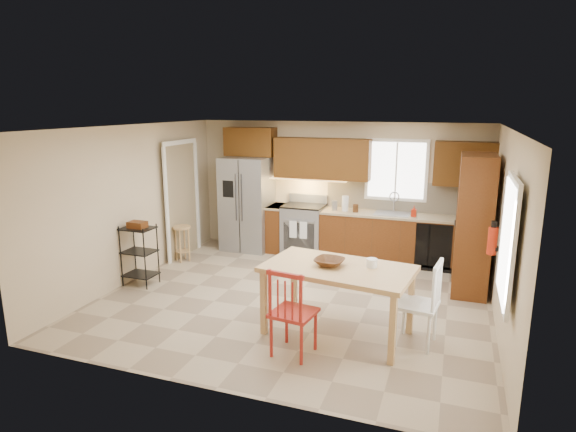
% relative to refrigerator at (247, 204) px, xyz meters
% --- Properties ---
extents(floor, '(5.50, 5.50, 0.00)m').
position_rel_refrigerator_xyz_m(floor, '(1.70, -2.12, -0.91)').
color(floor, tan).
rests_on(floor, ground).
extents(ceiling, '(5.50, 5.00, 0.02)m').
position_rel_refrigerator_xyz_m(ceiling, '(1.70, -2.12, 1.59)').
color(ceiling, silver).
rests_on(ceiling, ground).
extents(wall_back, '(5.50, 0.02, 2.50)m').
position_rel_refrigerator_xyz_m(wall_back, '(1.70, 0.38, 0.34)').
color(wall_back, '#CCB793').
rests_on(wall_back, ground).
extents(wall_front, '(5.50, 0.02, 2.50)m').
position_rel_refrigerator_xyz_m(wall_front, '(1.70, -4.62, 0.34)').
color(wall_front, '#CCB793').
rests_on(wall_front, ground).
extents(wall_left, '(0.02, 5.00, 2.50)m').
position_rel_refrigerator_xyz_m(wall_left, '(-1.05, -2.12, 0.34)').
color(wall_left, '#CCB793').
rests_on(wall_left, ground).
extents(wall_right, '(0.02, 5.00, 2.50)m').
position_rel_refrigerator_xyz_m(wall_right, '(4.45, -2.12, 0.34)').
color(wall_right, '#CCB793').
rests_on(wall_right, ground).
extents(refrigerator, '(0.92, 0.75, 1.82)m').
position_rel_refrigerator_xyz_m(refrigerator, '(0.00, 0.00, 0.00)').
color(refrigerator, gray).
rests_on(refrigerator, floor).
extents(range_stove, '(0.76, 0.63, 0.92)m').
position_rel_refrigerator_xyz_m(range_stove, '(1.15, 0.06, -0.45)').
color(range_stove, gray).
rests_on(range_stove, floor).
extents(base_cabinet_narrow, '(0.30, 0.60, 0.90)m').
position_rel_refrigerator_xyz_m(base_cabinet_narrow, '(0.60, 0.08, -0.46)').
color(base_cabinet_narrow, '#5F2E11').
rests_on(base_cabinet_narrow, floor).
extents(base_cabinet_run, '(2.92, 0.60, 0.90)m').
position_rel_refrigerator_xyz_m(base_cabinet_run, '(2.99, 0.08, -0.46)').
color(base_cabinet_run, '#5F2E11').
rests_on(base_cabinet_run, floor).
extents(dishwasher, '(0.60, 0.02, 0.78)m').
position_rel_refrigerator_xyz_m(dishwasher, '(3.55, -0.22, -0.46)').
color(dishwasher, black).
rests_on(dishwasher, floor).
extents(backsplash, '(2.92, 0.03, 0.55)m').
position_rel_refrigerator_xyz_m(backsplash, '(2.99, 0.36, 0.27)').
color(backsplash, beige).
rests_on(backsplash, wall_back).
extents(upper_over_fridge, '(1.00, 0.35, 0.55)m').
position_rel_refrigerator_xyz_m(upper_over_fridge, '(0.00, 0.20, 1.19)').
color(upper_over_fridge, '#522F0D').
rests_on(upper_over_fridge, wall_back).
extents(upper_left_block, '(1.80, 0.35, 0.75)m').
position_rel_refrigerator_xyz_m(upper_left_block, '(1.45, 0.20, 0.92)').
color(upper_left_block, '#522F0D').
rests_on(upper_left_block, wall_back).
extents(upper_right_block, '(1.00, 0.35, 0.75)m').
position_rel_refrigerator_xyz_m(upper_right_block, '(3.95, 0.20, 0.92)').
color(upper_right_block, '#522F0D').
rests_on(upper_right_block, wall_back).
extents(window_back, '(1.12, 0.04, 1.12)m').
position_rel_refrigerator_xyz_m(window_back, '(2.80, 0.35, 0.74)').
color(window_back, white).
rests_on(window_back, wall_back).
extents(sink, '(0.62, 0.46, 0.16)m').
position_rel_refrigerator_xyz_m(sink, '(2.80, 0.08, -0.05)').
color(sink, gray).
rests_on(sink, base_cabinet_run).
extents(undercab_glow, '(1.60, 0.30, 0.01)m').
position_rel_refrigerator_xyz_m(undercab_glow, '(1.15, 0.17, 0.52)').
color(undercab_glow, '#FFBF66').
rests_on(undercab_glow, wall_back).
extents(soap_bottle, '(0.09, 0.09, 0.19)m').
position_rel_refrigerator_xyz_m(soap_bottle, '(3.18, -0.02, 0.09)').
color(soap_bottle, '#AC200B').
rests_on(soap_bottle, base_cabinet_run).
extents(paper_towel, '(0.12, 0.12, 0.28)m').
position_rel_refrigerator_xyz_m(paper_towel, '(1.95, 0.03, 0.13)').
color(paper_towel, white).
rests_on(paper_towel, base_cabinet_run).
extents(canister_steel, '(0.11, 0.11, 0.18)m').
position_rel_refrigerator_xyz_m(canister_steel, '(1.75, 0.03, 0.08)').
color(canister_steel, gray).
rests_on(canister_steel, base_cabinet_run).
extents(canister_wood, '(0.10, 0.10, 0.14)m').
position_rel_refrigerator_xyz_m(canister_wood, '(2.15, -0.00, 0.06)').
color(canister_wood, '#4F2F15').
rests_on(canister_wood, base_cabinet_run).
extents(pantry, '(0.50, 0.95, 2.10)m').
position_rel_refrigerator_xyz_m(pantry, '(4.13, -0.93, 0.14)').
color(pantry, '#5F2E11').
rests_on(pantry, floor).
extents(fire_extinguisher, '(0.12, 0.12, 0.36)m').
position_rel_refrigerator_xyz_m(fire_extinguisher, '(4.33, -1.98, 0.19)').
color(fire_extinguisher, '#AC200B').
rests_on(fire_extinguisher, wall_right).
extents(window_right, '(0.04, 1.02, 1.32)m').
position_rel_refrigerator_xyz_m(window_right, '(4.38, -3.27, 0.54)').
color(window_right, white).
rests_on(window_right, wall_right).
extents(doorway, '(0.04, 0.95, 2.10)m').
position_rel_refrigerator_xyz_m(doorway, '(-0.97, -0.82, 0.14)').
color(doorway, '#8C7A59').
rests_on(doorway, wall_left).
extents(dining_table, '(1.90, 1.23, 0.87)m').
position_rel_refrigerator_xyz_m(dining_table, '(2.56, -3.00, -0.48)').
color(dining_table, tan).
rests_on(dining_table, floor).
extents(chair_red, '(0.55, 0.55, 1.04)m').
position_rel_refrigerator_xyz_m(chair_red, '(2.21, -3.65, -0.39)').
color(chair_red, maroon).
rests_on(chair_red, floor).
extents(chair_white, '(0.55, 0.55, 1.04)m').
position_rel_refrigerator_xyz_m(chair_white, '(3.51, -2.95, -0.39)').
color(chair_white, white).
rests_on(chair_white, floor).
extents(table_bowl, '(0.41, 0.41, 0.09)m').
position_rel_refrigerator_xyz_m(table_bowl, '(2.44, -3.00, -0.03)').
color(table_bowl, '#4F2F15').
rests_on(table_bowl, dining_table).
extents(table_jar, '(0.17, 0.17, 0.17)m').
position_rel_refrigerator_xyz_m(table_jar, '(2.94, -2.89, 0.00)').
color(table_jar, white).
rests_on(table_jar, dining_table).
extents(bar_stool, '(0.34, 0.34, 0.65)m').
position_rel_refrigerator_xyz_m(bar_stool, '(-0.80, -1.13, -0.58)').
color(bar_stool, tan).
rests_on(bar_stool, floor).
extents(utility_cart, '(0.49, 0.39, 0.98)m').
position_rel_refrigerator_xyz_m(utility_cart, '(-0.80, -2.38, -0.42)').
color(utility_cart, black).
rests_on(utility_cart, floor).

